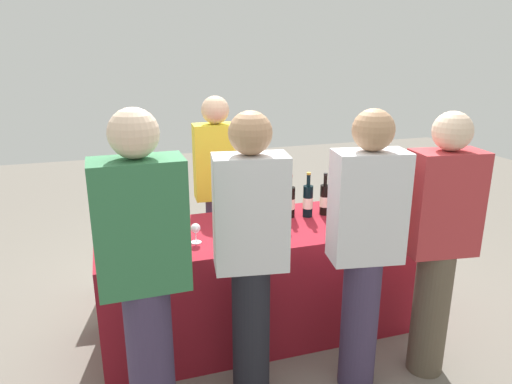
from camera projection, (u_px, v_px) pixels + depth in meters
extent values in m
plane|color=slate|center=(256.00, 328.00, 3.39)|extent=(12.00, 12.00, 0.00)
cube|color=maroon|center=(256.00, 279.00, 3.28)|extent=(2.08, 0.78, 0.78)
cylinder|color=black|center=(130.00, 218.00, 3.03)|extent=(0.07, 0.07, 0.21)
cylinder|color=black|center=(129.00, 197.00, 2.99)|extent=(0.03, 0.03, 0.07)
cylinder|color=gold|center=(128.00, 191.00, 2.98)|extent=(0.03, 0.03, 0.02)
cylinder|color=silver|center=(130.00, 220.00, 3.04)|extent=(0.07, 0.07, 0.07)
cylinder|color=black|center=(235.00, 207.00, 3.22)|extent=(0.08, 0.08, 0.22)
cylinder|color=black|center=(235.00, 187.00, 3.18)|extent=(0.03, 0.03, 0.08)
cylinder|color=black|center=(234.00, 180.00, 3.16)|extent=(0.03, 0.03, 0.02)
cylinder|color=silver|center=(235.00, 209.00, 3.22)|extent=(0.08, 0.08, 0.08)
cylinder|color=black|center=(264.00, 204.00, 3.32)|extent=(0.08, 0.08, 0.21)
cylinder|color=black|center=(264.00, 184.00, 3.27)|extent=(0.03, 0.03, 0.09)
cylinder|color=black|center=(264.00, 177.00, 3.26)|extent=(0.03, 0.03, 0.02)
cylinder|color=silver|center=(264.00, 206.00, 3.32)|extent=(0.08, 0.08, 0.07)
cylinder|color=black|center=(290.00, 202.00, 3.34)|extent=(0.07, 0.07, 0.22)
cylinder|color=black|center=(290.00, 182.00, 3.30)|extent=(0.03, 0.03, 0.08)
cylinder|color=maroon|center=(290.00, 176.00, 3.28)|extent=(0.03, 0.03, 0.02)
cylinder|color=silver|center=(290.00, 204.00, 3.34)|extent=(0.07, 0.07, 0.08)
cylinder|color=black|center=(308.00, 201.00, 3.34)|extent=(0.07, 0.07, 0.23)
cylinder|color=black|center=(309.00, 180.00, 3.30)|extent=(0.03, 0.03, 0.08)
cylinder|color=gold|center=(309.00, 173.00, 3.28)|extent=(0.03, 0.03, 0.02)
cylinder|color=silver|center=(308.00, 203.00, 3.35)|extent=(0.07, 0.07, 0.08)
cylinder|color=black|center=(325.00, 200.00, 3.39)|extent=(0.07, 0.07, 0.22)
cylinder|color=black|center=(325.00, 180.00, 3.34)|extent=(0.03, 0.03, 0.07)
cylinder|color=black|center=(326.00, 174.00, 3.33)|extent=(0.03, 0.03, 0.02)
cylinder|color=silver|center=(324.00, 201.00, 3.39)|extent=(0.07, 0.07, 0.08)
cylinder|color=black|center=(339.00, 199.00, 3.41)|extent=(0.07, 0.07, 0.22)
cylinder|color=black|center=(340.00, 179.00, 3.36)|extent=(0.03, 0.03, 0.08)
cylinder|color=maroon|center=(340.00, 173.00, 3.35)|extent=(0.03, 0.03, 0.02)
cylinder|color=silver|center=(338.00, 201.00, 3.41)|extent=(0.07, 0.07, 0.08)
cylinder|color=black|center=(357.00, 193.00, 3.51)|extent=(0.07, 0.07, 0.24)
cylinder|color=black|center=(358.00, 173.00, 3.46)|extent=(0.03, 0.03, 0.08)
cylinder|color=maroon|center=(358.00, 166.00, 3.45)|extent=(0.03, 0.03, 0.02)
cylinder|color=silver|center=(357.00, 195.00, 3.51)|extent=(0.07, 0.07, 0.08)
cylinder|color=silver|center=(146.00, 251.00, 2.80)|extent=(0.06, 0.06, 0.00)
cylinder|color=silver|center=(145.00, 246.00, 2.79)|extent=(0.01, 0.01, 0.06)
sphere|color=silver|center=(145.00, 236.00, 2.77)|extent=(0.07, 0.07, 0.07)
sphere|color=#590C19|center=(145.00, 238.00, 2.77)|extent=(0.04, 0.04, 0.04)
cylinder|color=silver|center=(196.00, 242.00, 2.92)|extent=(0.07, 0.07, 0.00)
cylinder|color=silver|center=(196.00, 237.00, 2.91)|extent=(0.01, 0.01, 0.06)
sphere|color=silver|center=(196.00, 228.00, 2.90)|extent=(0.06, 0.06, 0.06)
sphere|color=#590C19|center=(196.00, 230.00, 2.90)|extent=(0.03, 0.03, 0.03)
cylinder|color=silver|center=(270.00, 236.00, 3.02)|extent=(0.07, 0.07, 0.00)
cylinder|color=silver|center=(270.00, 230.00, 3.00)|extent=(0.01, 0.01, 0.08)
sphere|color=silver|center=(270.00, 220.00, 2.98)|extent=(0.06, 0.06, 0.06)
cylinder|color=silver|center=(285.00, 230.00, 3.11)|extent=(0.07, 0.07, 0.00)
cylinder|color=silver|center=(285.00, 226.00, 3.10)|extent=(0.01, 0.01, 0.06)
sphere|color=silver|center=(285.00, 217.00, 3.08)|extent=(0.07, 0.07, 0.07)
sphere|color=#590C19|center=(285.00, 219.00, 3.09)|extent=(0.04, 0.04, 0.04)
cylinder|color=#3F3351|center=(219.00, 243.00, 3.88)|extent=(0.19, 0.19, 0.79)
cube|color=yellow|center=(216.00, 162.00, 3.68)|extent=(0.36, 0.21, 0.59)
sphere|color=#D8AD8C|center=(215.00, 110.00, 3.56)|extent=(0.21, 0.21, 0.21)
cylinder|color=#3F3351|center=(151.00, 360.00, 2.38)|extent=(0.23, 0.23, 0.84)
cube|color=#337247|center=(141.00, 225.00, 2.17)|extent=(0.42, 0.24, 0.63)
sphere|color=beige|center=(133.00, 133.00, 2.04)|extent=(0.23, 0.23, 0.23)
cylinder|color=black|center=(251.00, 333.00, 2.64)|extent=(0.21, 0.21, 0.81)
cube|color=silver|center=(251.00, 213.00, 2.43)|extent=(0.41, 0.27, 0.61)
sphere|color=tan|center=(250.00, 133.00, 2.31)|extent=(0.22, 0.22, 0.22)
cylinder|color=#3F3351|center=(359.00, 323.00, 2.73)|extent=(0.21, 0.21, 0.81)
cube|color=silver|center=(368.00, 207.00, 2.52)|extent=(0.42, 0.27, 0.61)
sphere|color=tan|center=(373.00, 130.00, 2.40)|extent=(0.22, 0.22, 0.22)
cylinder|color=brown|center=(430.00, 312.00, 2.85)|extent=(0.22, 0.22, 0.80)
cube|color=#B23338|center=(444.00, 203.00, 2.65)|extent=(0.42, 0.27, 0.60)
sphere|color=beige|center=(453.00, 131.00, 2.53)|extent=(0.22, 0.22, 0.22)
cube|color=white|center=(135.00, 242.00, 3.86)|extent=(0.59, 0.10, 0.81)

